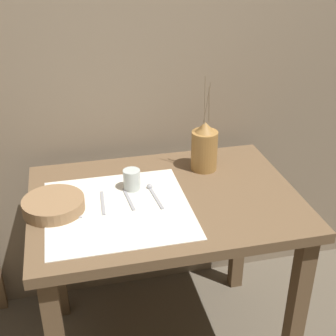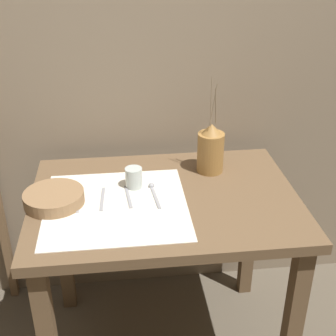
% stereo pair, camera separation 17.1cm
% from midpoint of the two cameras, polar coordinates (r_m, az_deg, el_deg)
% --- Properties ---
extents(stone_wall_back, '(7.00, 0.06, 2.40)m').
position_cam_midpoint_polar(stone_wall_back, '(2.03, 0.51, 13.80)').
color(stone_wall_back, gray).
rests_on(stone_wall_back, ground_plane).
extents(wooden_table, '(1.01, 0.72, 0.77)m').
position_cam_midpoint_polar(wooden_table, '(1.83, 2.29, -6.84)').
color(wooden_table, brown).
rests_on(wooden_table, ground_plane).
extents(linen_cloth, '(0.52, 0.50, 0.00)m').
position_cam_midpoint_polar(linen_cloth, '(1.71, -3.51, -4.69)').
color(linen_cloth, silver).
rests_on(linen_cloth, wooden_table).
extents(pitcher_with_flowers, '(0.11, 0.11, 0.40)m').
position_cam_midpoint_polar(pitcher_with_flowers, '(1.92, 7.77, 2.19)').
color(pitcher_with_flowers, olive).
rests_on(pitcher_with_flowers, wooden_table).
extents(wooden_bowl, '(0.22, 0.22, 0.05)m').
position_cam_midpoint_polar(wooden_bowl, '(1.74, -11.03, -3.71)').
color(wooden_bowl, '#8E6B47').
rests_on(wooden_bowl, wooden_table).
extents(glass_tumbler_near, '(0.07, 0.07, 0.08)m').
position_cam_midpoint_polar(glass_tumbler_near, '(1.80, -1.50, -1.26)').
color(glass_tumbler_near, '#B7C1BC').
rests_on(glass_tumbler_near, wooden_table).
extents(spoon_outer, '(0.02, 0.17, 0.02)m').
position_cam_midpoint_polar(spoon_outer, '(1.79, -8.24, -3.04)').
color(spoon_outer, '#939399').
rests_on(spoon_outer, wooden_table).
extents(fork_inner, '(0.02, 0.16, 0.00)m').
position_cam_midpoint_polar(fork_inner, '(1.74, -5.23, -3.91)').
color(fork_inner, '#939399').
rests_on(fork_inner, wooden_table).
extents(fork_outer, '(0.03, 0.16, 0.00)m').
position_cam_midpoint_polar(fork_outer, '(1.75, -2.08, -3.59)').
color(fork_outer, '#939399').
rests_on(fork_outer, wooden_table).
extents(spoon_inner, '(0.03, 0.17, 0.02)m').
position_cam_midpoint_polar(spoon_inner, '(1.79, 0.86, -2.75)').
color(spoon_inner, '#939399').
rests_on(spoon_inner, wooden_table).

